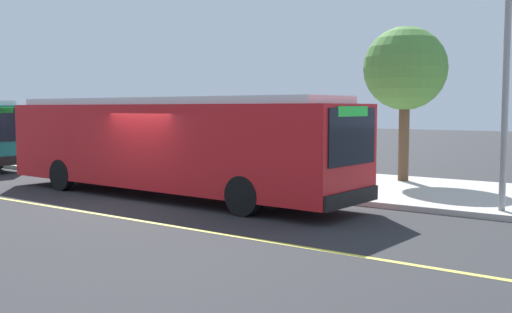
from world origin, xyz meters
TOP-DOWN VIEW (x-y plane):
  - ground_plane at (0.00, 0.00)m, footprint 120.00×120.00m
  - sidewalk_curb at (0.00, 6.00)m, footprint 44.00×6.40m
  - lane_stripe_center at (0.00, -2.20)m, footprint 36.00×0.14m
  - transit_bus_main at (-0.16, 1.01)m, footprint 12.47×2.90m
  - bus_shelter at (-2.02, 6.32)m, footprint 2.90×1.60m
  - waiting_bench at (-2.04, 6.22)m, footprint 1.60×0.48m
  - route_sign_post at (1.15, 3.32)m, footprint 0.44×0.08m
  - street_tree_near_shelter at (4.39, 7.75)m, footprint 2.83×2.83m
  - utility_pole at (8.73, 3.44)m, footprint 0.16×0.16m

SIDE VIEW (x-z plane):
  - ground_plane at x=0.00m, z-range 0.00..0.00m
  - lane_stripe_center at x=0.00m, z-range 0.00..0.01m
  - sidewalk_curb at x=0.00m, z-range 0.00..0.15m
  - waiting_bench at x=-2.04m, z-range 0.16..1.11m
  - transit_bus_main at x=-0.16m, z-range 0.14..3.09m
  - bus_shelter at x=-2.02m, z-range 0.68..3.16m
  - route_sign_post at x=1.15m, z-range 0.56..3.36m
  - utility_pole at x=8.73m, z-range 0.15..6.55m
  - street_tree_near_shelter at x=4.39m, z-range 1.32..6.58m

